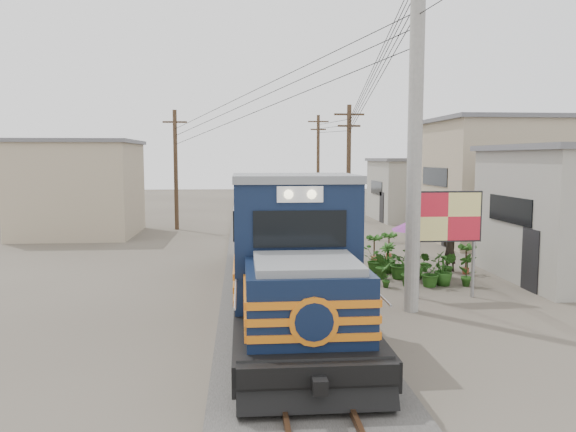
{
  "coord_description": "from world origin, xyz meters",
  "views": [
    {
      "loc": [
        -1.19,
        -15.42,
        4.27
      ],
      "look_at": [
        0.45,
        4.18,
        2.2
      ],
      "focal_mm": 35.0,
      "sensor_mm": 36.0,
      "label": 1
    }
  ],
  "objects": [
    {
      "name": "ground",
      "position": [
        0.0,
        0.0,
        0.0
      ],
      "size": [
        120.0,
        120.0,
        0.0
      ],
      "primitive_type": "plane",
      "color": "#473F35",
      "rests_on": "ground"
    },
    {
      "name": "plant_nursery",
      "position": [
        4.68,
        3.52,
        0.51
      ],
      "size": [
        3.44,
        3.31,
        1.13
      ],
      "color": "#224F16",
      "rests_on": "ground"
    },
    {
      "name": "billboard",
      "position": [
        4.98,
        0.86,
        2.4
      ],
      "size": [
        2.11,
        0.15,
        3.26
      ],
      "rotation": [
        0.0,
        0.0,
        0.01
      ],
      "color": "#99999E",
      "rests_on": "ground"
    },
    {
      "name": "ballast",
      "position": [
        0.0,
        10.0,
        0.08
      ],
      "size": [
        3.6,
        70.0,
        0.16
      ],
      "primitive_type": "cube",
      "color": "#595651",
      "rests_on": "ground"
    },
    {
      "name": "power_lines",
      "position": [
        -0.14,
        8.49,
        7.56
      ],
      "size": [
        9.65,
        19.0,
        3.3
      ],
      "color": "black",
      "rests_on": "ground"
    },
    {
      "name": "wooden_pole_mid",
      "position": [
        4.5,
        14.0,
        3.68
      ],
      "size": [
        1.6,
        0.24,
        7.0
      ],
      "color": "#4C3826",
      "rests_on": "ground"
    },
    {
      "name": "shophouse_back",
      "position": [
        11.0,
        22.0,
        2.11
      ],
      "size": [
        6.3,
        6.3,
        4.2
      ],
      "color": "#99968B",
      "rests_on": "ground"
    },
    {
      "name": "wooden_pole_left",
      "position": [
        -5.0,
        18.0,
        3.68
      ],
      "size": [
        1.6,
        0.24,
        7.0
      ],
      "color": "#4C3826",
      "rests_on": "ground"
    },
    {
      "name": "shophouse_left",
      "position": [
        -10.0,
        16.0,
        2.61
      ],
      "size": [
        6.3,
        6.3,
        5.2
      ],
      "color": "tan",
      "rests_on": "ground"
    },
    {
      "name": "market_umbrella",
      "position": [
        5.05,
        3.73,
        1.93
      ],
      "size": [
        2.38,
        2.38,
        2.19
      ],
      "rotation": [
        0.0,
        0.0,
        0.23
      ],
      "color": "black",
      "rests_on": "ground"
    },
    {
      "name": "utility_pole_main",
      "position": [
        3.5,
        -0.5,
        5.0
      ],
      "size": [
        0.4,
        0.4,
        10.0
      ],
      "color": "#9E9B93",
      "rests_on": "ground"
    },
    {
      "name": "vendor",
      "position": [
        6.55,
        4.65,
        0.87
      ],
      "size": [
        0.76,
        0.67,
        1.74
      ],
      "primitive_type": "imported",
      "rotation": [
        0.0,
        0.0,
        3.64
      ],
      "color": "black",
      "rests_on": "ground"
    },
    {
      "name": "track",
      "position": [
        0.0,
        10.0,
        0.26
      ],
      "size": [
        1.15,
        70.0,
        0.12
      ],
      "color": "#51331E",
      "rests_on": "ground"
    },
    {
      "name": "wooden_pole_far",
      "position": [
        4.8,
        28.0,
        3.93
      ],
      "size": [
        1.6,
        0.24,
        7.5
      ],
      "color": "#4C3826",
      "rests_on": "ground"
    },
    {
      "name": "shophouse_mid",
      "position": [
        12.5,
        12.0,
        3.11
      ],
      "size": [
        8.4,
        7.35,
        6.2
      ],
      "color": "tan",
      "rests_on": "ground"
    },
    {
      "name": "locomotive",
      "position": [
        0.0,
        0.53,
        1.65
      ],
      "size": [
        2.77,
        15.05,
        3.73
      ],
      "color": "black",
      "rests_on": "ground"
    }
  ]
}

